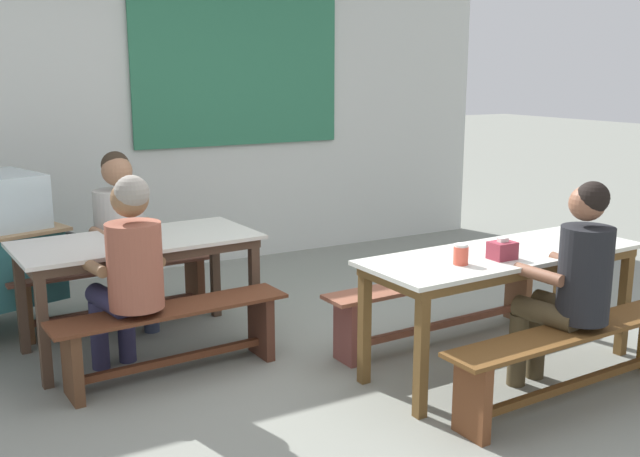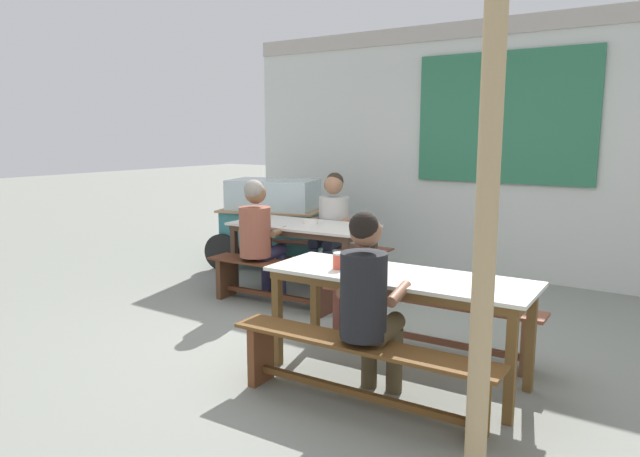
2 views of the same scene
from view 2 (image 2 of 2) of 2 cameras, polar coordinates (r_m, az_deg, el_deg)
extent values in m
plane|color=gray|center=(5.02, 2.47, -10.69)|extent=(40.00, 40.00, 0.00)
cube|color=silver|center=(7.35, 14.64, 6.67)|extent=(6.39, 0.12, 2.83)
cube|color=#2F7352|center=(7.13, 17.56, 10.32)|extent=(2.07, 0.03, 1.51)
cube|color=#B0A79F|center=(7.46, 15.20, 18.36)|extent=(6.39, 0.20, 0.20)
cube|color=silver|center=(6.24, -1.67, 0.35)|extent=(1.59, 0.85, 0.03)
cube|color=#483427|center=(6.25, -1.67, -0.03)|extent=(1.51, 0.79, 0.06)
cube|color=#483427|center=(6.26, 5.30, -3.45)|extent=(0.06, 0.06, 0.67)
cube|color=#483427|center=(5.71, 2.53, -4.69)|extent=(0.06, 0.06, 0.67)
cube|color=#483427|center=(6.95, -5.08, -2.15)|extent=(0.06, 0.06, 0.67)
cube|color=#483427|center=(6.46, -8.39, -3.12)|extent=(0.06, 0.06, 0.67)
cube|color=silver|center=(4.07, 7.69, -4.64)|extent=(1.89, 0.72, 0.03)
cube|color=brown|center=(4.08, 7.68, -5.23)|extent=(1.80, 0.66, 0.06)
cube|color=brown|center=(4.19, 19.96, -10.58)|extent=(0.06, 0.06, 0.67)
cube|color=brown|center=(3.70, 18.20, -13.14)|extent=(0.06, 0.06, 0.67)
cube|color=brown|center=(4.79, -0.48, -7.45)|extent=(0.06, 0.06, 0.67)
cube|color=brown|center=(4.38, -4.21, -9.13)|extent=(0.06, 0.06, 0.67)
cube|color=brown|center=(6.78, 0.94, -1.60)|extent=(1.52, 0.40, 0.02)
cube|color=brown|center=(6.54, 5.76, -4.03)|extent=(0.08, 0.26, 0.42)
cube|color=brown|center=(7.15, -3.48, -2.84)|extent=(0.08, 0.26, 0.42)
cube|color=brown|center=(6.85, 0.93, -4.28)|extent=(1.23, 0.12, 0.04)
cube|color=#562C19|center=(5.83, -4.68, -3.45)|extent=(1.47, 0.40, 0.02)
cube|color=#502C1F|center=(5.57, 0.47, -6.39)|extent=(0.08, 0.27, 0.42)
cube|color=#52331F|center=(6.24, -9.20, -4.76)|extent=(0.08, 0.27, 0.42)
cube|color=#562C19|center=(5.91, -4.64, -6.53)|extent=(1.17, 0.12, 0.04)
cube|color=brown|center=(4.67, 10.52, -6.89)|extent=(1.79, 0.33, 0.03)
cube|color=brown|center=(4.53, 19.73, -10.74)|extent=(0.07, 0.22, 0.42)
cube|color=brown|center=(5.05, 2.18, -8.10)|extent=(0.07, 0.22, 0.42)
cube|color=brown|center=(4.77, 10.40, -10.64)|extent=(1.51, 0.11, 0.04)
cube|color=brown|center=(3.67, 3.83, -11.28)|extent=(1.79, 0.34, 0.02)
cube|color=brown|center=(3.50, 15.46, -16.65)|extent=(0.07, 0.23, 0.42)
cube|color=brown|center=(4.14, -5.84, -12.11)|extent=(0.07, 0.23, 0.42)
cube|color=brown|center=(3.80, 3.77, -15.87)|extent=(1.50, 0.11, 0.04)
cube|color=#34777B|center=(7.50, -4.57, -0.15)|extent=(1.36, 1.04, 0.50)
cube|color=silver|center=(7.44, -4.62, 3.27)|extent=(1.22, 0.93, 0.40)
cube|color=tan|center=(7.46, -4.60, 1.84)|extent=(1.46, 1.14, 0.02)
cylinder|color=black|center=(8.11, -7.12, -1.26)|extent=(0.46, 0.18, 0.47)
cylinder|color=black|center=(7.42, -9.61, -2.32)|extent=(0.46, 0.18, 0.47)
cylinder|color=#333333|center=(7.39, -0.64, -3.16)|extent=(0.05, 0.05, 0.23)
cylinder|color=#3F3F3F|center=(7.22, 1.16, 0.72)|extent=(0.24, 0.70, 0.04)
cylinder|color=#2E364C|center=(6.56, -0.64, -3.85)|extent=(0.11, 0.11, 0.44)
cylinder|color=#2E364C|center=(6.47, 0.73, -4.03)|extent=(0.11, 0.11, 0.44)
cylinder|color=#2E364C|center=(6.64, 0.05, -1.30)|extent=(0.16, 0.37, 0.13)
cylinder|color=#2E364C|center=(6.55, 1.42, -1.44)|extent=(0.16, 0.37, 0.13)
cylinder|color=#B5B3AC|center=(6.69, 1.41, 0.94)|extent=(0.35, 0.35, 0.52)
sphere|color=#95674A|center=(6.63, 1.34, 4.32)|extent=(0.22, 0.22, 0.22)
sphere|color=#2D2319|center=(6.65, 1.46, 4.66)|extent=(0.20, 0.20, 0.20)
cylinder|color=#95674A|center=(6.64, -0.83, 0.75)|extent=(0.09, 0.31, 0.08)
cylinder|color=#95674A|center=(6.45, 2.18, 0.48)|extent=(0.09, 0.31, 0.11)
cylinder|color=#493C26|center=(4.01, 7.32, -12.73)|extent=(0.11, 0.11, 0.44)
cylinder|color=#493C26|center=(4.06, 4.86, -12.36)|extent=(0.11, 0.11, 0.44)
cylinder|color=#493C26|center=(3.76, 6.54, -9.82)|extent=(0.18, 0.40, 0.13)
cylinder|color=#493C26|center=(3.82, 3.96, -9.47)|extent=(0.18, 0.40, 0.13)
cylinder|color=black|center=(3.56, 4.30, -6.58)|extent=(0.29, 0.29, 0.53)
sphere|color=brown|center=(3.49, 4.50, -0.28)|extent=(0.19, 0.19, 0.19)
sphere|color=black|center=(3.46, 4.33, 0.20)|extent=(0.18, 0.18, 0.18)
cylinder|color=brown|center=(3.67, 7.75, -6.35)|extent=(0.11, 0.31, 0.10)
cylinder|color=brown|center=(3.78, 3.01, -5.80)|extent=(0.11, 0.31, 0.08)
cylinder|color=#2D2C4C|center=(6.28, -3.85, -4.48)|extent=(0.11, 0.11, 0.44)
cylinder|color=#2D2C4C|center=(6.36, -5.29, -4.31)|extent=(0.11, 0.11, 0.44)
cylinder|color=#2D2C4C|center=(6.06, -4.71, -2.38)|extent=(0.20, 0.44, 0.13)
cylinder|color=#2D2C4C|center=(6.14, -6.19, -2.23)|extent=(0.20, 0.44, 0.13)
cylinder|color=#924F3C|center=(5.89, -6.39, -0.33)|extent=(0.32, 0.32, 0.51)
sphere|color=brown|center=(5.86, -6.36, 3.48)|extent=(0.22, 0.22, 0.22)
sphere|color=gray|center=(5.83, -6.52, 3.82)|extent=(0.20, 0.20, 0.20)
cylinder|color=brown|center=(5.96, -4.02, -0.32)|extent=(0.12, 0.31, 0.08)
cylinder|color=brown|center=(6.14, -7.00, -0.09)|extent=(0.12, 0.31, 0.07)
cube|color=maroon|center=(4.01, 5.19, -3.86)|extent=(0.15, 0.12, 0.10)
cube|color=white|center=(4.00, 5.21, -2.98)|extent=(0.06, 0.04, 0.02)
cylinder|color=#DF513D|center=(4.18, 1.84, -3.29)|extent=(0.09, 0.09, 0.10)
cylinder|color=white|center=(4.16, 1.84, -2.48)|extent=(0.08, 0.08, 0.02)
cylinder|color=silver|center=(6.27, -1.00, 0.70)|extent=(0.17, 0.17, 0.04)
cylinder|color=tan|center=(2.83, 15.87, -2.56)|extent=(0.11, 0.11, 2.31)
camera|label=1|loc=(4.85, -52.23, 7.17)|focal=40.72mm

